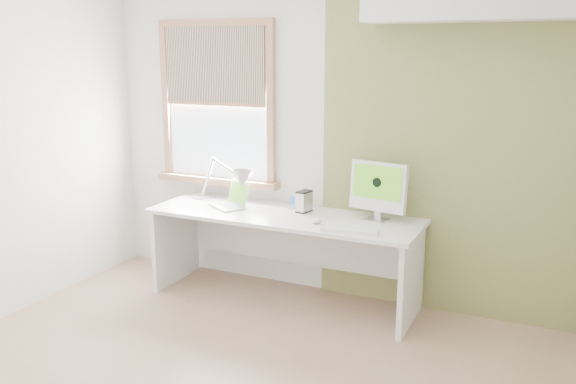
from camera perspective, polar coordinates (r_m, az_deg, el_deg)
The scene contains 11 objects.
room at distance 3.41m, azimuth -7.52°, elevation 1.30°, with size 4.04×3.54×2.64m.
accent_wall at distance 4.67m, azimuth 14.90°, elevation 4.14°, with size 2.00×0.02×2.60m, color olive.
window at distance 5.35m, azimuth -6.75°, elevation 8.20°, with size 1.20×0.14×1.42m.
desk at distance 4.92m, azimuth -0.15°, elevation -4.12°, with size 2.20×0.70×0.73m.
desk_lamp at distance 5.11m, azimuth -5.09°, elevation 1.04°, with size 0.66×0.31×0.38m.
laptop at distance 5.06m, azimuth -5.28°, elevation -0.80°, with size 0.38×0.36×0.21m.
phone_dock at distance 4.97m, azimuth 0.51°, elevation -1.21°, with size 0.07×0.07×0.12m.
external_drive at distance 4.87m, azimuth 1.52°, elevation -0.89°, with size 0.11×0.15×0.17m.
imac at distance 4.64m, azimuth 8.50°, elevation 0.39°, with size 0.46×0.19×0.45m.
keyboard at distance 4.38m, azimuth 5.81°, elevation -3.60°, with size 0.43×0.18×0.02m.
mouse at distance 4.57m, azimuth 2.69°, elevation -2.74°, with size 0.07×0.11×0.03m, color white.
Camera 1 is at (1.82, -2.81, 1.99)m, focal length 37.77 mm.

